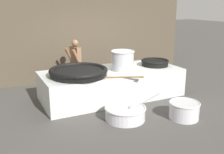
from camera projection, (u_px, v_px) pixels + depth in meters
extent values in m
plane|color=#474442|center=(112.00, 97.00, 7.58)|extent=(60.00, 60.00, 0.00)
cube|color=#4C4233|center=(82.00, 28.00, 9.15)|extent=(8.01, 0.24, 3.55)
cube|color=silver|center=(112.00, 84.00, 7.48)|extent=(3.94, 1.65, 0.79)
cylinder|color=black|center=(79.00, 73.00, 6.79)|extent=(1.46, 1.46, 0.15)
torus|color=black|center=(78.00, 70.00, 6.77)|extent=(1.52, 1.52, 0.12)
cylinder|color=black|center=(155.00, 63.00, 7.91)|extent=(0.80, 0.80, 0.15)
torus|color=black|center=(155.00, 61.00, 7.89)|extent=(0.83, 0.83, 0.06)
cylinder|color=#B7B7BC|center=(123.00, 61.00, 7.34)|extent=(0.62, 0.62, 0.53)
torus|color=#B7B7BC|center=(123.00, 51.00, 7.26)|extent=(0.67, 0.67, 0.04)
cylinder|color=brown|center=(112.00, 77.00, 6.59)|extent=(1.50, 0.63, 0.04)
cube|color=brown|center=(141.00, 77.00, 6.64)|extent=(0.15, 0.14, 0.02)
cylinder|color=brown|center=(78.00, 76.00, 8.29)|extent=(0.11, 0.11, 0.75)
cylinder|color=brown|center=(75.00, 75.00, 8.42)|extent=(0.11, 0.11, 0.75)
cube|color=#722D4C|center=(76.00, 71.00, 8.31)|extent=(0.22, 0.26, 0.49)
cube|color=brown|center=(76.00, 56.00, 8.18)|extent=(0.24, 0.48, 0.56)
cylinder|color=brown|center=(77.00, 57.00, 7.95)|extent=(0.32, 0.15, 0.51)
cylinder|color=brown|center=(69.00, 55.00, 8.30)|extent=(0.32, 0.15, 0.51)
sphere|color=brown|center=(75.00, 43.00, 8.07)|extent=(0.21, 0.21, 0.21)
cylinder|color=silver|center=(125.00, 114.00, 6.06)|extent=(0.92, 0.92, 0.29)
torus|color=silver|center=(125.00, 108.00, 6.02)|extent=(0.97, 0.97, 0.05)
cylinder|color=#6B9347|center=(125.00, 111.00, 6.04)|extent=(0.81, 0.81, 0.07)
sphere|color=silver|center=(132.00, 108.00, 5.98)|extent=(0.17, 0.17, 0.17)
cylinder|color=silver|center=(146.00, 101.00, 5.84)|extent=(0.48, 0.43, 0.44)
cylinder|color=silver|center=(184.00, 111.00, 6.10)|extent=(0.68, 0.68, 0.39)
torus|color=silver|center=(185.00, 103.00, 6.05)|extent=(0.72, 0.72, 0.03)
cylinder|color=tan|center=(184.00, 107.00, 6.07)|extent=(0.60, 0.60, 0.10)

